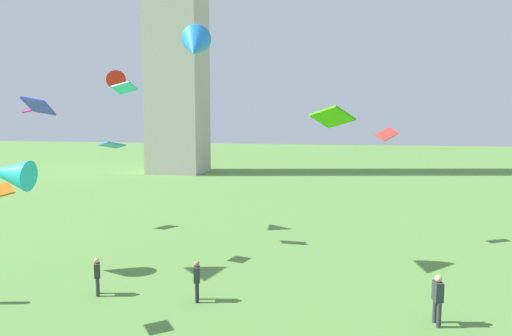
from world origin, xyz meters
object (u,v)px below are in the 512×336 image
Objects in this scene: kite_flying_5 at (33,109)px; kite_flying_9 at (124,88)px; kite_flying_2 at (387,134)px; kite_flying_11 at (332,117)px; person_3 at (438,297)px; person_1 at (97,274)px; kite_flying_10 at (39,106)px; kite_flying_4 at (117,83)px; kite_flying_6 at (195,46)px; kite_flying_0 at (0,190)px; person_5 at (197,278)px; kite_flying_7 at (112,145)px; kite_flying_1 at (8,173)px.

kite_flying_9 is at bearing 82.48° from kite_flying_5.
kite_flying_2 is 0.88× the size of kite_flying_11.
person_3 is 26.54m from kite_flying_5.
person_3 reaches higher than person_1.
kite_flying_10 is at bearing -119.33° from kite_flying_11.
kite_flying_4 is at bearing 174.02° from person_1.
kite_flying_10 is 0.72× the size of kite_flying_11.
kite_flying_6 is (12.91, -6.36, 2.78)m from kite_flying_5.
kite_flying_11 is at bearing 49.73° from person_1.
kite_flying_5 is at bearing 163.07° from kite_flying_0.
kite_flying_0 is (-14.87, -3.01, 3.87)m from person_3.
kite_flying_10 is at bearing 18.91° from kite_flying_0.
kite_flying_4 is at bearing -178.01° from kite_flying_11.
person_5 is 1.26× the size of kite_flying_7.
kite_flying_4 is (-4.49, 11.53, 8.56)m from person_1.
person_5 is 0.72× the size of kite_flying_1.
kite_flying_4 is 10.66m from kite_flying_6.
person_3 is at bearing -86.32° from kite_flying_10.
kite_flying_5 is at bearing 21.47° from kite_flying_10.
kite_flying_7 is (-0.02, 8.20, 1.02)m from kite_flying_0.
kite_flying_9 reaches higher than person_3.
kite_flying_9 reaches higher than kite_flying_7.
kite_flying_6 reaches higher than kite_flying_11.
kite_flying_5 is at bearing -163.97° from person_1.
kite_flying_4 is (-2.97, 15.03, 4.54)m from kite_flying_0.
kite_flying_4 is at bearing 4.23° from kite_flying_10.
kite_flying_6 reaches higher than kite_flying_2.
kite_flying_11 is at bearing 68.22° from kite_flying_5.
kite_flying_6 is at bearing 99.46° from kite_flying_1.
kite_flying_6 reaches higher than person_5.
kite_flying_7 is at bearing 119.77° from kite_flying_1.
kite_flying_1 is 20.00m from kite_flying_2.
person_3 is 19.36m from kite_flying_1.
kite_flying_10 is at bearing -17.88° from person_1.
person_1 is at bearing -138.80° from kite_flying_6.
kite_flying_2 is (17.83, 8.90, 1.61)m from kite_flying_1.
person_5 is (4.27, 0.11, 0.04)m from person_1.
kite_flying_10 is (5.23, -16.01, -1.72)m from kite_flying_4.
person_3 is at bearing 76.07° from kite_flying_5.
kite_flying_11 is (11.87, -10.09, -1.55)m from kite_flying_9.
person_5 is 12.94m from kite_flying_9.
kite_flying_11 is (5.32, -2.32, 6.46)m from person_5.
kite_flying_4 reaches higher than person_1.
kite_flying_2 is at bearing 140.77° from kite_flying_7.
kite_flying_6 reaches higher than person_1.
kite_flying_4 reaches higher than kite_flying_5.
person_3 is 1.31× the size of kite_flying_9.
kite_flying_6 is 1.90× the size of kite_flying_9.
kite_flying_7 is 4.44m from kite_flying_9.
person_3 is at bearing -109.82° from person_5.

